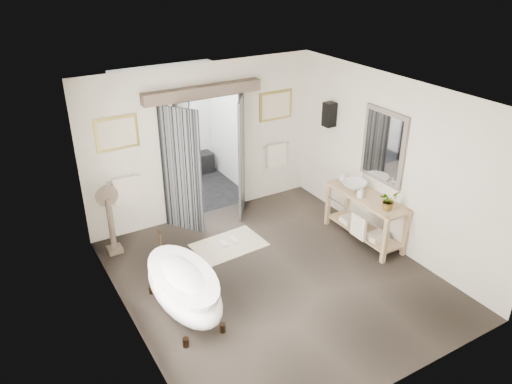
# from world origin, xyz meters

# --- Properties ---
(ground_plane) EXTENTS (5.00, 5.00, 0.00)m
(ground_plane) POSITION_xyz_m (0.00, 0.00, 0.00)
(ground_plane) COLOR #443B32
(room_shell) EXTENTS (4.52, 5.02, 2.91)m
(room_shell) POSITION_xyz_m (-0.04, -0.13, 1.86)
(room_shell) COLOR silver
(room_shell) RESTS_ON ground_plane
(shower_room) EXTENTS (2.22, 2.01, 2.51)m
(shower_room) POSITION_xyz_m (0.00, 3.99, 0.91)
(shower_room) COLOR black
(shower_room) RESTS_ON ground_plane
(back_wall_dressing) EXTENTS (3.82, 0.74, 2.52)m
(back_wall_dressing) POSITION_xyz_m (0.00, 2.32, 1.56)
(back_wall_dressing) COLOR black
(back_wall_dressing) RESTS_ON ground_plane
(clawfoot_tub) EXTENTS (0.82, 1.82, 0.89)m
(clawfoot_tub) POSITION_xyz_m (-1.54, -0.02, 0.44)
(clawfoot_tub) COLOR black
(clawfoot_tub) RESTS_ON ground_plane
(vanity) EXTENTS (0.57, 1.60, 0.85)m
(vanity) POSITION_xyz_m (1.95, 0.19, 0.51)
(vanity) COLOR tan
(vanity) RESTS_ON ground_plane
(pedestal_mirror) EXTENTS (0.37, 0.24, 1.25)m
(pedestal_mirror) POSITION_xyz_m (-1.96, 2.02, 0.54)
(pedestal_mirror) COLOR #68594C
(pedestal_mirror) RESTS_ON ground_plane
(rug) EXTENTS (1.25, 0.87, 0.01)m
(rug) POSITION_xyz_m (-0.19, 1.21, 0.01)
(rug) COLOR beige
(rug) RESTS_ON ground_plane
(slippers) EXTENTS (0.31, 0.24, 0.05)m
(slippers) POSITION_xyz_m (-0.17, 1.25, 0.04)
(slippers) COLOR silver
(slippers) RESTS_ON rug
(basin) EXTENTS (0.45, 0.45, 0.15)m
(basin) POSITION_xyz_m (1.93, 0.50, 0.93)
(basin) COLOR white
(basin) RESTS_ON vanity
(plant) EXTENTS (0.32, 0.28, 0.32)m
(plant) POSITION_xyz_m (1.93, -0.33, 1.01)
(plant) COLOR gray
(plant) RESTS_ON vanity
(soap_bottle_a) EXTENTS (0.11, 0.11, 0.20)m
(soap_bottle_a) POSITION_xyz_m (1.83, 0.21, 0.95)
(soap_bottle_a) COLOR gray
(soap_bottle_a) RESTS_ON vanity
(soap_bottle_b) EXTENTS (0.15, 0.15, 0.16)m
(soap_bottle_b) POSITION_xyz_m (1.98, 0.88, 0.93)
(soap_bottle_b) COLOR gray
(soap_bottle_b) RESTS_ON vanity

